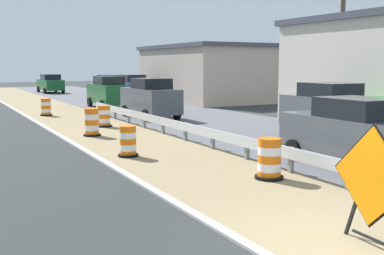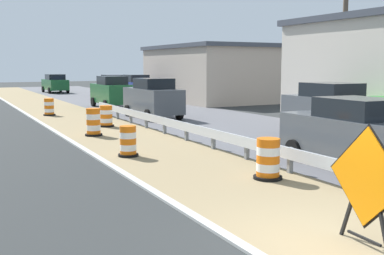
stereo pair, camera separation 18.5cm
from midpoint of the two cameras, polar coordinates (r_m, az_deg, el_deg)
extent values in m
plane|color=#2B2D2D|center=(8.08, 16.82, -13.67)|extent=(160.00, 160.00, 0.00)
cube|color=#8E7A56|center=(8.67, 20.90, -12.34)|extent=(4.10, 120.00, 0.01)
cube|color=slate|center=(11.46, 18.14, -5.58)|extent=(0.12, 0.12, 0.70)
cube|color=slate|center=(12.92, 11.53, -3.88)|extent=(0.12, 0.12, 0.70)
cube|color=slate|center=(14.53, 6.34, -2.51)|extent=(0.12, 0.12, 0.70)
cube|color=slate|center=(16.24, 2.23, -1.40)|extent=(0.12, 0.12, 0.70)
cube|color=slate|center=(18.02, -1.09, -0.50)|extent=(0.12, 0.12, 0.70)
cube|color=slate|center=(19.85, -3.80, 0.24)|extent=(0.12, 0.12, 0.70)
cube|color=slate|center=(21.73, -6.04, 0.85)|extent=(0.12, 0.12, 0.70)
cube|color=slate|center=(23.63, -7.93, 1.36)|extent=(0.12, 0.12, 0.70)
cube|color=slate|center=(25.56, -9.54, 1.79)|extent=(0.12, 0.12, 0.70)
cube|color=slate|center=(27.51, -10.92, 2.16)|extent=(0.12, 0.12, 0.70)
cube|color=black|center=(8.38, 18.52, -9.18)|extent=(0.08, 0.39, 1.06)
cube|color=black|center=(8.27, 20.09, -12.43)|extent=(0.09, 0.72, 0.04)
cube|color=orange|center=(7.97, 20.31, -5.60)|extent=(0.14, 1.60, 1.60)
cube|color=black|center=(7.98, 20.41, -5.58)|extent=(0.13, 1.70, 1.70)
cylinder|color=orange|center=(12.19, 8.91, -5.69)|extent=(0.59, 0.59, 0.21)
cylinder|color=white|center=(12.14, 8.93, -4.72)|extent=(0.59, 0.59, 0.21)
cylinder|color=orange|center=(12.10, 8.96, -3.75)|extent=(0.59, 0.59, 0.21)
cylinder|color=white|center=(12.06, 8.98, -2.78)|extent=(0.59, 0.59, 0.21)
cylinder|color=orange|center=(12.03, 9.00, -1.79)|extent=(0.59, 0.59, 0.21)
cylinder|color=black|center=(12.20, 8.91, -5.98)|extent=(0.74, 0.74, 0.08)
cylinder|color=orange|center=(15.08, -8.11, -3.14)|extent=(0.52, 0.52, 0.20)
cylinder|color=white|center=(15.04, -8.12, -2.40)|extent=(0.52, 0.52, 0.20)
cylinder|color=orange|center=(15.01, -8.14, -1.67)|extent=(0.52, 0.52, 0.20)
cylinder|color=white|center=(14.98, -8.15, -0.92)|extent=(0.52, 0.52, 0.20)
cylinder|color=orange|center=(14.95, -8.16, -0.18)|extent=(0.52, 0.52, 0.20)
cylinder|color=black|center=(15.09, -8.10, -3.36)|extent=(0.65, 0.65, 0.08)
cylinder|color=orange|center=(19.69, -12.31, -0.68)|extent=(0.57, 0.57, 0.23)
cylinder|color=white|center=(19.65, -12.33, -0.03)|extent=(0.57, 0.57, 0.23)
cylinder|color=orange|center=(19.63, -12.34, 0.63)|extent=(0.57, 0.57, 0.23)
cylinder|color=white|center=(19.60, -12.36, 1.29)|extent=(0.57, 0.57, 0.23)
cylinder|color=orange|center=(19.58, -12.38, 1.95)|extent=(0.57, 0.57, 0.23)
cylinder|color=black|center=(19.70, -12.30, -0.89)|extent=(0.71, 0.71, 0.08)
cylinder|color=orange|center=(22.50, -10.85, 0.34)|extent=(0.58, 0.58, 0.20)
cylinder|color=white|center=(22.48, -10.87, 0.85)|extent=(0.58, 0.58, 0.20)
cylinder|color=orange|center=(22.46, -10.88, 1.36)|extent=(0.58, 0.58, 0.20)
cylinder|color=white|center=(22.44, -10.89, 1.86)|extent=(0.58, 0.58, 0.20)
cylinder|color=orange|center=(22.42, -10.90, 2.37)|extent=(0.58, 0.58, 0.20)
cylinder|color=black|center=(22.51, -10.85, 0.19)|extent=(0.73, 0.73, 0.08)
cylinder|color=orange|center=(28.23, -17.48, 1.58)|extent=(0.54, 0.54, 0.20)
cylinder|color=white|center=(28.21, -17.49, 1.98)|extent=(0.54, 0.54, 0.20)
cylinder|color=orange|center=(28.20, -17.51, 2.38)|extent=(0.54, 0.54, 0.20)
cylinder|color=white|center=(28.18, -17.52, 2.78)|extent=(0.54, 0.54, 0.20)
cylinder|color=orange|center=(28.17, -17.54, 3.18)|extent=(0.54, 0.54, 0.20)
cylinder|color=black|center=(28.24, -17.47, 1.46)|extent=(0.68, 0.68, 0.08)
cube|color=#4C5156|center=(25.86, -5.31, 3.31)|extent=(1.86, 4.47, 1.30)
cube|color=black|center=(25.65, -5.18, 5.35)|extent=(1.64, 2.07, 0.56)
cylinder|color=black|center=(26.93, -8.31, 2.04)|extent=(0.23, 0.64, 0.64)
cylinder|color=black|center=(27.61, -4.82, 2.23)|extent=(0.23, 0.64, 0.64)
cylinder|color=black|center=(24.22, -5.84, 1.47)|extent=(0.23, 0.64, 0.64)
cylinder|color=black|center=(24.98, -2.05, 1.69)|extent=(0.23, 0.64, 0.64)
cube|color=black|center=(44.76, -10.15, 4.89)|extent=(1.84, 4.27, 1.10)
cube|color=black|center=(44.89, -10.24, 5.96)|extent=(1.63, 1.97, 0.56)
cylinder|color=black|center=(43.77, -8.42, 4.15)|extent=(0.23, 0.64, 0.64)
cylinder|color=black|center=(43.18, -10.65, 4.05)|extent=(0.23, 0.64, 0.64)
cylinder|color=black|center=(46.40, -9.64, 4.31)|extent=(0.23, 0.64, 0.64)
cylinder|color=black|center=(45.84, -11.76, 4.22)|extent=(0.23, 0.64, 0.64)
cube|color=#195128|center=(32.60, -10.29, 4.07)|extent=(1.84, 4.25, 1.27)
cube|color=black|center=(32.40, -10.23, 5.68)|extent=(1.63, 1.97, 0.56)
cylinder|color=black|center=(33.70, -12.46, 3.05)|extent=(0.23, 0.64, 0.64)
cylinder|color=black|center=(34.25, -9.62, 3.19)|extent=(0.23, 0.64, 0.64)
cylinder|color=black|center=(31.05, -10.98, 2.71)|extent=(0.23, 0.64, 0.64)
cylinder|color=black|center=(31.64, -7.92, 2.87)|extent=(0.23, 0.64, 0.64)
cube|color=navy|center=(38.10, -7.28, 4.60)|extent=(1.77, 4.12, 1.24)
cube|color=black|center=(38.22, -7.39, 5.96)|extent=(1.58, 1.90, 0.56)
cylinder|color=black|center=(37.21, -5.24, 3.60)|extent=(0.22, 0.64, 0.64)
cylinder|color=black|center=(36.56, -7.77, 3.50)|extent=(0.22, 0.64, 0.64)
cylinder|color=black|center=(39.71, -6.80, 3.83)|extent=(0.22, 0.64, 0.64)
cylinder|color=black|center=(39.10, -9.18, 3.73)|extent=(0.22, 0.64, 0.64)
cube|color=#195128|center=(51.62, -16.94, 5.00)|extent=(1.96, 4.78, 1.06)
cube|color=black|center=(51.41, -16.93, 5.90)|extent=(1.71, 2.22, 0.56)
cylinder|color=black|center=(52.98, -18.27, 4.43)|extent=(0.24, 0.65, 0.64)
cylinder|color=black|center=(53.38, -16.32, 4.53)|extent=(0.24, 0.65, 0.64)
cylinder|color=black|center=(49.92, -17.55, 4.29)|extent=(0.24, 0.65, 0.64)
cylinder|color=black|center=(50.34, -15.49, 4.39)|extent=(0.24, 0.65, 0.64)
cube|color=#4C5156|center=(19.65, 16.38, 1.69)|extent=(2.00, 4.61, 1.30)
cube|color=black|center=(19.72, 16.12, 4.44)|extent=(1.73, 2.15, 0.56)
cylinder|color=black|center=(19.32, 21.32, -0.56)|extent=(0.24, 0.65, 0.64)
cylinder|color=black|center=(18.02, 17.36, -0.94)|extent=(0.24, 0.65, 0.64)
cylinder|color=black|center=(21.44, 15.42, 0.44)|extent=(0.24, 0.65, 0.64)
cylinder|color=black|center=(20.28, 11.53, 0.17)|extent=(0.24, 0.65, 0.64)
cube|color=#4C5156|center=(14.07, 18.56, -1.04)|extent=(1.96, 4.52, 1.10)
cube|color=black|center=(13.85, 19.22, 2.26)|extent=(1.69, 2.11, 0.56)
cylinder|color=black|center=(14.66, 11.93, -2.65)|extent=(0.24, 0.65, 0.64)
cylinder|color=black|center=(15.81, 17.06, -2.08)|extent=(0.24, 0.65, 0.64)
cylinder|color=black|center=(12.52, 20.25, -4.71)|extent=(0.24, 0.65, 0.64)
cube|color=#AD9E8E|center=(38.94, 2.42, 6.41)|extent=(8.36, 11.48, 4.17)
cube|color=#3D424C|center=(38.96, 2.44, 9.70)|extent=(8.70, 11.94, 0.30)
cylinder|color=brown|center=(23.98, 17.45, 9.03)|extent=(0.24, 0.24, 7.26)
ellipsoid|color=#337533|center=(20.01, 21.19, 1.22)|extent=(3.57, 3.57, 1.68)
camera|label=1|loc=(0.09, -90.36, -0.05)|focal=43.89mm
camera|label=2|loc=(0.09, 89.64, 0.05)|focal=43.89mm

